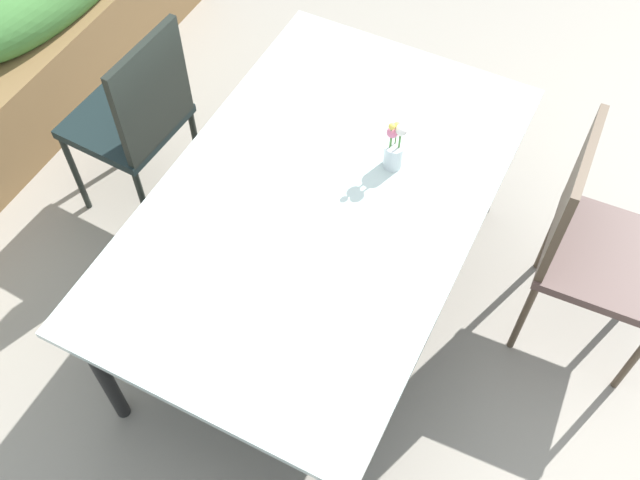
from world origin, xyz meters
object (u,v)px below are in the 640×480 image
at_px(dining_table, 320,207).
at_px(flower_vase, 394,148).
at_px(chair_far_side, 136,115).
at_px(chair_near_right, 593,239).

distance_m(dining_table, flower_vase, 0.33).
distance_m(dining_table, chair_far_side, 0.93).
bearing_deg(flower_vase, chair_near_right, -79.57).
height_order(dining_table, chair_near_right, chair_near_right).
relative_size(chair_far_side, chair_near_right, 1.00).
bearing_deg(dining_table, chair_near_right, -66.92).
distance_m(dining_table, chair_near_right, 0.99).
height_order(chair_far_side, flower_vase, chair_far_side).
bearing_deg(chair_near_right, dining_table, -69.50).
height_order(chair_near_right, flower_vase, chair_near_right).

